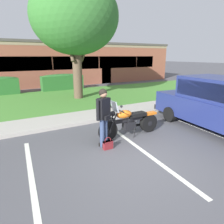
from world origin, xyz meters
TOP-DOWN VIEW (x-y plane):
  - ground_plane at (0.00, 0.00)m, footprint 140.00×140.00m
  - curb_strip at (0.00, 3.21)m, footprint 60.00×0.20m
  - concrete_walk at (0.00, 4.06)m, footprint 60.00×1.50m
  - grass_lawn at (0.00, 8.15)m, footprint 60.00×6.69m
  - stall_stripe_0 at (-2.71, 0.20)m, footprint 0.46×4.40m
  - stall_stripe_1 at (0.23, 0.20)m, footprint 0.46×4.40m
  - stall_stripe_2 at (3.17, 0.20)m, footprint 0.46×4.40m
  - motorcycle at (0.61, 1.35)m, footprint 2.24×0.82m
  - rider_person at (-0.56, 1.07)m, footprint 0.54×0.38m
  - handbag at (-0.55, 0.83)m, footprint 0.28×0.13m
  - parked_suv_adjacent at (3.60, 0.23)m, footprint 2.30×4.97m
  - shade_tree at (1.20, 7.84)m, footprint 4.91×4.91m
  - hedge_center_left at (1.31, 11.59)m, footprint 3.12×0.90m
  - brick_building at (1.11, 18.60)m, footprint 25.39×10.57m

SIDE VIEW (x-z plane):
  - ground_plane at x=0.00m, z-range 0.00..0.00m
  - stall_stripe_0 at x=-2.71m, z-range 0.00..0.01m
  - stall_stripe_1 at x=0.23m, z-range 0.00..0.01m
  - stall_stripe_2 at x=3.17m, z-range 0.00..0.01m
  - grass_lawn at x=0.00m, z-range 0.00..0.06m
  - concrete_walk at x=0.00m, z-range 0.00..0.08m
  - curb_strip at x=0.00m, z-range 0.00..0.12m
  - handbag at x=-0.55m, z-range -0.04..0.32m
  - motorcycle at x=0.61m, z-range -0.14..1.12m
  - hedge_center_left at x=1.31m, z-range 0.03..1.27m
  - parked_suv_adjacent at x=3.60m, z-range 0.03..1.89m
  - rider_person at x=-0.56m, z-range 0.14..1.84m
  - brick_building at x=1.11m, z-range 0.00..3.79m
  - shade_tree at x=1.20m, z-range 1.27..8.03m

